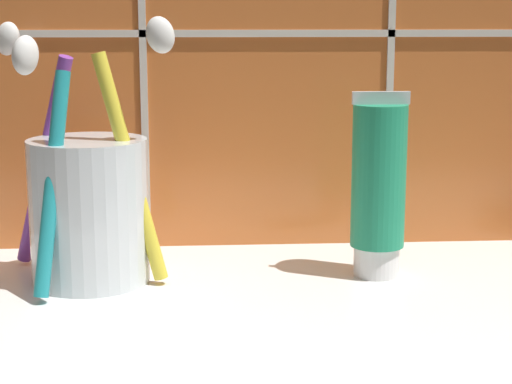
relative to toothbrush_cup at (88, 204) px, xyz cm
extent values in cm
cube|color=white|center=(18.89, -5.91, -5.97)|extent=(70.02, 29.03, 2.00)
cube|color=beige|center=(18.89, 8.01, 10.35)|extent=(80.02, 0.24, 0.50)
cylinder|color=silver|center=(0.07, 0.03, -0.44)|extent=(7.41, 7.41, 9.06)
cylinder|color=yellow|center=(2.75, -0.67, 2.40)|extent=(4.56, 1.84, 14.16)
ellipsoid|color=white|center=(4.77, -1.12, 10.43)|extent=(2.41, 1.74, 2.55)
cylinder|color=purple|center=(-3.07, 2.66, 2.24)|extent=(5.01, 3.73, 13.92)
ellipsoid|color=white|center=(-5.26, 4.11, 10.10)|extent=(2.64, 2.35, 2.62)
cylinder|color=teal|center=(-1.65, -2.84, 1.88)|extent=(2.61, 4.06, 13.12)
ellipsoid|color=white|center=(-2.48, -4.52, 9.40)|extent=(2.12, 2.52, 2.54)
cylinder|color=white|center=(18.33, 0.03, -3.97)|extent=(2.93, 2.93, 2.00)
cylinder|color=#1E8C60|center=(18.33, 0.03, 1.58)|extent=(3.45, 3.45, 9.10)
cube|color=silver|center=(18.33, 0.03, 6.53)|extent=(3.62, 0.36, 0.80)
camera|label=1|loc=(7.10, -52.65, 11.42)|focal=60.00mm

